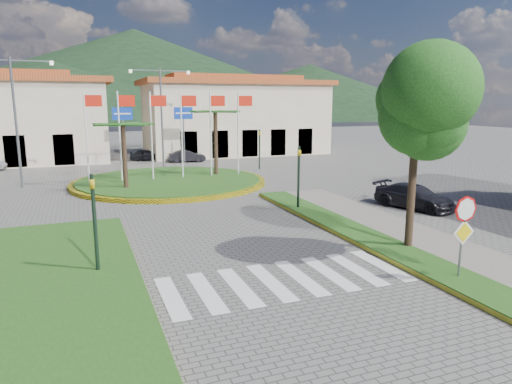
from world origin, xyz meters
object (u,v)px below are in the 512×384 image
object	(u,v)px
stop_sign	(464,224)
car_side_right	(414,197)
roundabout_island	(170,181)
car_dark_a	(147,155)
deciduous_tree	(417,106)
car_dark_b	(187,156)

from	to	relation	value
stop_sign	car_side_right	xyz separation A→B (m)	(5.34, 8.35, -1.18)
roundabout_island	car_dark_a	bearing A→B (deg)	88.51
stop_sign	car_dark_a	size ratio (longest dim) A/B	0.86
deciduous_tree	roundabout_island	bearing A→B (deg)	107.91
car_side_right	car_dark_a	bearing A→B (deg)	92.81
car_dark_a	roundabout_island	bearing A→B (deg)	-174.24
car_dark_a	car_dark_b	world-z (taller)	car_dark_b
roundabout_island	car_side_right	size ratio (longest dim) A/B	3.04
stop_sign	car_side_right	bearing A→B (deg)	57.41
roundabout_island	car_dark_b	size ratio (longest dim) A/B	3.92
car_side_right	deciduous_tree	bearing A→B (deg)	-150.76
car_dark_b	car_side_right	bearing A→B (deg)	-158.91
stop_sign	car_side_right	world-z (taller)	stop_sign
deciduous_tree	car_dark_b	xyz separation A→B (m)	(-1.92, 27.54, -4.64)
stop_sign	deciduous_tree	size ratio (longest dim) A/B	0.39
roundabout_island	car_side_right	world-z (taller)	roundabout_island
deciduous_tree	car_dark_a	world-z (taller)	deciduous_tree
stop_sign	car_side_right	size ratio (longest dim) A/B	0.63
stop_sign	deciduous_tree	world-z (taller)	deciduous_tree
roundabout_island	deciduous_tree	bearing A→B (deg)	-72.09
car_dark_b	roundabout_island	bearing A→B (deg)	165.67
stop_sign	car_side_right	distance (m)	9.98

